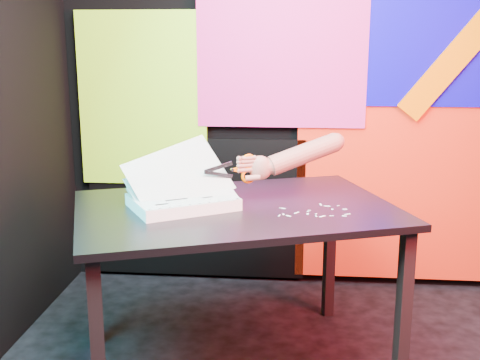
# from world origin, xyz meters

# --- Properties ---
(room) EXTENTS (3.01, 3.01, 2.71)m
(room) POSITION_xyz_m (0.00, 0.00, 1.35)
(room) COLOR black
(room) RESTS_ON ground
(backdrop) EXTENTS (2.88, 0.05, 2.08)m
(backdrop) POSITION_xyz_m (0.06, 1.46, 0.96)
(backdrop) COLOR red
(backdrop) RESTS_ON ground
(work_table) EXTENTS (1.55, 1.28, 0.75)m
(work_table) POSITION_xyz_m (-0.41, 0.48, 0.67)
(work_table) COLOR black
(work_table) RESTS_ON ground
(printout_stack) EXTENTS (0.51, 0.47, 0.31)m
(printout_stack) POSITION_xyz_m (-0.63, 0.44, 0.78)
(printout_stack) COLOR beige
(printout_stack) RESTS_ON work_table
(scissors) EXTENTS (0.22, 0.10, 0.13)m
(scissors) POSITION_xyz_m (-0.38, 0.57, 0.89)
(scissors) COLOR #B5B7C0
(scissors) RESTS_ON printout_stack
(hand_forearm) EXTENTS (0.46, 0.24, 0.19)m
(hand_forearm) POSITION_xyz_m (-0.16, 0.66, 0.94)
(hand_forearm) COLOR brown
(hand_forearm) RESTS_ON work_table
(paper_clippings) EXTENTS (0.29, 0.21, 0.00)m
(paper_clippings) POSITION_xyz_m (-0.08, 0.42, 0.75)
(paper_clippings) COLOR silver
(paper_clippings) RESTS_ON work_table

